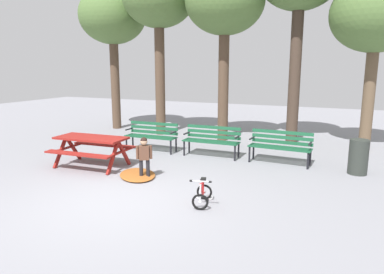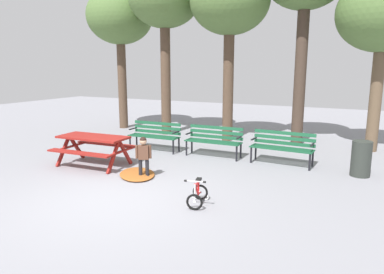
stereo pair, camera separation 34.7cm
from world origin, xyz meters
name	(u,v)px [view 1 (the left image)]	position (x,y,z in m)	size (l,w,h in m)	color
ground	(117,200)	(0.00, 0.00, 0.00)	(36.00, 36.00, 0.00)	gray
picnic_table	(91,144)	(-1.95, 1.69, 0.59)	(1.87, 1.43, 0.79)	maroon
park_bench_far_left	(152,134)	(-1.45, 3.83, 0.51)	(1.61, 0.49, 0.85)	#195133
park_bench_left	(212,138)	(0.45, 3.92, 0.51)	(1.61, 0.48, 0.85)	#195133
park_bench_right	(280,144)	(2.36, 3.93, 0.51)	(1.62, 0.54, 0.85)	#195133
child_standing	(144,155)	(-0.22, 1.38, 0.55)	(0.33, 0.26, 0.95)	black
kids_bicycle	(202,194)	(1.57, 0.46, 0.20)	(0.47, 0.61, 0.54)	black
leaf_pile	(137,175)	(-0.46, 1.45, 0.04)	(1.15, 0.80, 0.07)	#9E5623
trash_bin	(358,157)	(4.21, 3.72, 0.41)	(0.44, 0.44, 0.83)	#2D332D
tree_far_left	(113,17)	(-4.80, 6.71, 4.38)	(2.60, 2.60, 5.56)	brown
tree_center	(225,3)	(-0.03, 6.23, 4.52)	(2.60, 2.60, 5.70)	brown
tree_far_right	(377,16)	(4.43, 6.62, 3.93)	(2.60, 2.60, 5.09)	brown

